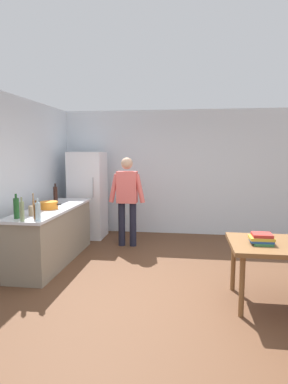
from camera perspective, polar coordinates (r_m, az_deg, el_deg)
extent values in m
plane|color=brown|center=(4.52, 4.84, -16.47)|extent=(14.00, 14.00, 0.00)
cube|color=silver|center=(7.16, 6.25, 3.41)|extent=(6.40, 0.12, 2.70)
cube|color=gray|center=(5.58, -15.77, -7.44)|extent=(0.60, 2.12, 0.86)
cube|color=silver|center=(5.49, -15.93, -2.89)|extent=(0.64, 2.20, 0.04)
cube|color=white|center=(6.93, -9.85, -0.51)|extent=(0.70, 0.64, 1.80)
cylinder|color=#B2B2B7|center=(6.52, -8.96, 0.80)|extent=(0.02, 0.02, 0.40)
cylinder|color=#1E1E2D|center=(6.28, -3.94, -5.67)|extent=(0.13, 0.13, 0.84)
cylinder|color=#1E1E2D|center=(6.24, -1.96, -5.74)|extent=(0.13, 0.13, 0.84)
cube|color=#E56660|center=(6.14, -3.00, 0.86)|extent=(0.38, 0.22, 0.60)
sphere|color=tan|center=(6.11, -3.02, 5.07)|extent=(0.22, 0.22, 0.22)
cylinder|color=#E56660|center=(6.15, -5.35, 0.67)|extent=(0.20, 0.09, 0.55)
cylinder|color=#E56660|center=(6.06, -0.74, 0.60)|extent=(0.20, 0.09, 0.55)
cylinder|color=brown|center=(3.83, 16.85, -15.58)|extent=(0.06, 0.06, 0.70)
cylinder|color=brown|center=(4.48, 15.44, -12.15)|extent=(0.06, 0.06, 0.70)
cylinder|color=orange|center=(5.37, -16.39, -2.25)|extent=(0.28, 0.28, 0.12)
cube|color=black|center=(5.44, -18.03, -1.98)|extent=(0.06, 0.03, 0.02)
cube|color=black|center=(5.30, -14.72, -2.10)|extent=(0.06, 0.03, 0.02)
cylinder|color=tan|center=(4.91, -19.04, -3.10)|extent=(0.11, 0.11, 0.14)
cylinder|color=olive|center=(4.88, -18.88, -1.48)|extent=(0.02, 0.05, 0.22)
cylinder|color=olive|center=(4.87, -18.96, -1.51)|extent=(0.02, 0.04, 0.22)
cylinder|color=gray|center=(4.53, -20.68, -3.24)|extent=(0.06, 0.06, 0.26)
cylinder|color=gray|center=(4.50, -20.77, -1.24)|extent=(0.02, 0.02, 0.06)
cylinder|color=#5B3314|center=(4.61, -18.49, -3.36)|extent=(0.06, 0.06, 0.20)
cylinder|color=#5B3314|center=(4.58, -18.56, -1.76)|extent=(0.02, 0.02, 0.06)
cylinder|color=black|center=(6.08, -15.32, -0.39)|extent=(0.08, 0.08, 0.28)
cylinder|color=black|center=(6.06, -15.38, 1.20)|extent=(0.03, 0.03, 0.06)
cylinder|color=#1E5123|center=(4.75, -21.55, -2.69)|extent=(0.08, 0.08, 0.28)
cylinder|color=#1E5123|center=(4.72, -21.64, -0.66)|extent=(0.03, 0.03, 0.06)
cylinder|color=silver|center=(4.49, -18.17, -3.35)|extent=(0.07, 0.07, 0.24)
cylinder|color=silver|center=(4.47, -18.24, -1.46)|extent=(0.03, 0.03, 0.06)
cube|color=#387A47|center=(4.00, 20.14, -8.48)|extent=(0.21, 0.20, 0.03)
cube|color=#284C8E|center=(3.99, 19.97, -8.10)|extent=(0.26, 0.17, 0.03)
cube|color=gold|center=(4.00, 19.96, -7.66)|extent=(0.27, 0.20, 0.03)
cube|color=#B22D28|center=(4.01, 20.06, -7.13)|extent=(0.22, 0.20, 0.04)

